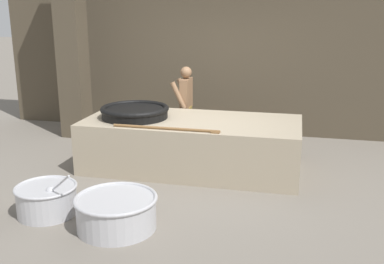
{
  "coord_description": "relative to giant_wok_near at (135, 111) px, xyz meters",
  "views": [
    {
      "loc": [
        1.54,
        -6.57,
        2.44
      ],
      "look_at": [
        0.0,
        0.0,
        0.59
      ],
      "focal_mm": 42.0,
      "sensor_mm": 36.0,
      "label": 1
    }
  ],
  "objects": [
    {
      "name": "hearth_platform",
      "position": [
        0.91,
        0.07,
        -0.49
      ],
      "size": [
        3.32,
        1.52,
        0.79
      ],
      "color": "tan",
      "rests_on": "ground_plane"
    },
    {
      "name": "support_pillar",
      "position": [
        -1.76,
        1.42,
        1.17
      ],
      "size": [
        0.47,
        0.47,
        4.11
      ],
      "primitive_type": "cube",
      "color": "#4C4233",
      "rests_on": "ground_plane"
    },
    {
      "name": "back_wall",
      "position": [
        0.91,
        2.44,
        1.17
      ],
      "size": [
        9.14,
        0.24,
        4.11
      ],
      "primitive_type": "cube",
      "color": "#4C4233",
      "rests_on": "ground_plane"
    },
    {
      "name": "giant_wok_near",
      "position": [
        0.0,
        0.0,
        0.0
      ],
      "size": [
        1.08,
        1.08,
        0.18
      ],
      "color": "black",
      "rests_on": "hearth_platform"
    },
    {
      "name": "cook",
      "position": [
        0.53,
        1.19,
        -0.09
      ],
      "size": [
        0.34,
        0.53,
        1.46
      ],
      "rotation": [
        0.0,
        0.0,
        3.15
      ],
      "color": "#8C6647",
      "rests_on": "ground_plane"
    },
    {
      "name": "ground_plane",
      "position": [
        0.91,
        0.07,
        -0.89
      ],
      "size": [
        60.0,
        60.0,
        0.0
      ],
      "primitive_type": "plane",
      "color": "slate"
    },
    {
      "name": "prep_bowl_meat",
      "position": [
        0.53,
        -2.12,
        -0.67
      ],
      "size": [
        0.95,
        0.95,
        0.39
      ],
      "color": "#B7B7BC",
      "rests_on": "ground_plane"
    },
    {
      "name": "prep_bowl_vegetables",
      "position": [
        -0.44,
        -1.96,
        -0.68
      ],
      "size": [
        0.89,
        0.75,
        0.67
      ],
      "color": "#B7B7BC",
      "rests_on": "ground_plane"
    },
    {
      "name": "stirring_paddle",
      "position": [
        0.74,
        -0.59,
        -0.08
      ],
      "size": [
        1.57,
        0.1,
        0.04
      ],
      "rotation": [
        0.0,
        0.0,
        -0.01
      ],
      "color": "brown",
      "rests_on": "hearth_platform"
    }
  ]
}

